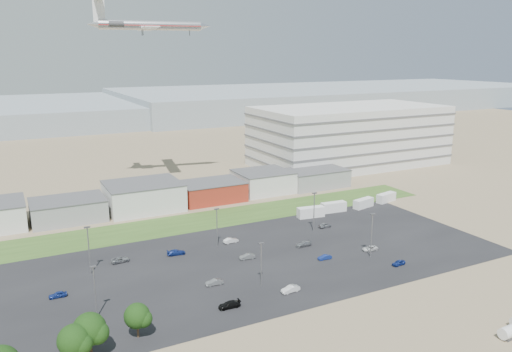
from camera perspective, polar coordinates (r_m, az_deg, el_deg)
ground at (r=97.84m, az=1.91°, el=-14.37°), size 700.00×700.00×0.00m
parking_lot at (r=115.92m, az=-0.75°, el=-9.71°), size 120.00×50.00×0.01m
grass_strip at (r=141.86m, az=-8.35°, el=-5.41°), size 160.00×16.00×0.02m
hills_backdrop at (r=401.15m, az=-15.25°, el=7.20°), size 700.00×200.00×9.00m
building_row at (r=154.39m, az=-16.70°, el=-2.73°), size 170.00×20.00×8.00m
parking_garage at (r=218.25m, az=10.60°, el=4.57°), size 80.00×40.00×25.00m
storage_tank_nw at (r=96.69m, az=27.02°, el=-15.53°), size 4.03×2.12×2.38m
box_trailer_a at (r=146.41m, az=6.28°, el=-4.13°), size 8.27×3.48×3.01m
box_trailer_b at (r=152.27m, az=8.85°, el=-3.53°), size 7.99×3.06×2.93m
box_trailer_c at (r=158.17m, az=12.18°, el=-3.05°), size 7.78×4.00×2.79m
box_trailer_d at (r=166.03m, az=14.65°, el=-2.39°), size 7.84×3.98×2.81m
tree_mid at (r=83.44m, az=-20.09°, el=-17.52°), size 5.18×5.18×7.77m
tree_right at (r=84.87m, az=-18.49°, el=-16.60°), size 5.55×5.55×8.32m
tree_near at (r=88.17m, az=-13.43°, el=-15.56°), size 4.61×4.61×6.91m
lightpole_front_l at (r=95.42m, az=-17.91°, el=-12.51°), size 1.16×0.48×9.87m
lightpole_front_m at (r=102.44m, az=0.59°, el=-10.10°), size 1.11×0.46×9.40m
lightpole_front_r at (r=119.51m, az=13.06°, el=-6.63°), size 1.24×0.52×10.55m
lightpole_back_l at (r=113.49m, az=-18.54°, el=-8.07°), size 1.26×0.52×10.69m
lightpole_back_m at (r=122.92m, az=-4.48°, el=-5.92°), size 1.15×0.48×9.80m
lightpole_back_r at (r=133.98m, az=6.64°, el=-4.11°), size 1.26×0.52×10.67m
airliner at (r=177.02m, az=-11.95°, el=16.52°), size 44.88×34.20×12.07m
parked_car_0 at (r=124.76m, az=12.90°, el=-8.07°), size 3.97×1.97×1.08m
parked_car_1 at (r=117.71m, az=7.86°, el=-9.19°), size 3.34×1.34×1.08m
parked_car_2 at (r=118.08m, az=15.99°, el=-9.51°), size 3.51×1.68×1.16m
parked_car_3 at (r=96.24m, az=-3.07°, el=-14.47°), size 4.33×1.92×1.23m
parked_car_4 at (r=104.94m, az=-4.79°, el=-12.00°), size 3.75×1.51×1.21m
parked_car_5 at (r=106.98m, az=-21.71°, el=-12.48°), size 3.42×1.43×1.16m
parked_car_6 at (r=120.68m, az=-9.11°, el=-8.60°), size 4.49×2.25×1.25m
parked_car_7 at (r=116.89m, az=-1.01°, el=-9.19°), size 3.77×1.54×1.21m
parked_car_8 at (r=138.47m, az=7.89°, el=-5.60°), size 3.79×1.66×1.27m
parked_car_9 at (r=119.23m, az=-15.27°, el=-9.24°), size 4.27×2.19×1.15m
parked_car_10 at (r=89.72m, az=-19.63°, el=-17.55°), size 4.45×2.19×1.25m
parked_car_11 at (r=126.59m, az=-2.90°, el=-7.36°), size 3.89×1.63×1.25m
parked_car_12 at (r=124.75m, az=5.44°, el=-7.75°), size 4.11×1.69×1.19m
parked_car_13 at (r=101.95m, az=3.96°, el=-12.77°), size 4.02×1.64×1.30m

